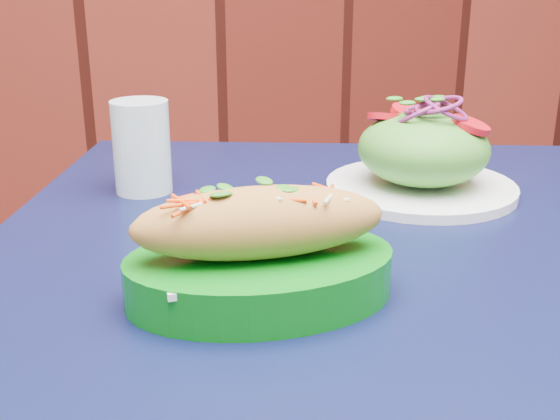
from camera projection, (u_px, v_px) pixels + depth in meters
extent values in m
cube|color=black|center=(366.00, 250.00, 0.74)|extent=(1.00, 1.00, 0.03)
cylinder|color=black|center=(149.00, 375.00, 1.19)|extent=(0.04, 0.04, 0.72)
cylinder|color=black|center=(543.00, 385.00, 1.16)|extent=(0.04, 0.04, 0.72)
cube|color=white|center=(260.00, 259.00, 0.59)|extent=(0.18, 0.11, 0.01)
ellipsoid|color=#C5843E|center=(260.00, 222.00, 0.58)|extent=(0.22, 0.08, 0.06)
cylinder|color=white|center=(421.00, 188.00, 0.88)|extent=(0.24, 0.24, 0.01)
ellipsoid|color=#4C992D|center=(423.00, 149.00, 0.86)|extent=(0.16, 0.16, 0.09)
cylinder|color=red|center=(471.00, 121.00, 0.83)|extent=(0.05, 0.05, 0.01)
cylinder|color=red|center=(386.00, 113.00, 0.87)|extent=(0.05, 0.05, 0.01)
cylinder|color=red|center=(409.00, 109.00, 0.89)|extent=(0.05, 0.05, 0.01)
torus|color=#7F1B61|center=(426.00, 109.00, 0.84)|extent=(0.06, 0.06, 0.01)
torus|color=#7F1B61|center=(426.00, 106.00, 0.84)|extent=(0.06, 0.06, 0.01)
torus|color=#7F1B61|center=(427.00, 102.00, 0.84)|extent=(0.06, 0.06, 0.01)
torus|color=#7F1B61|center=(427.00, 99.00, 0.84)|extent=(0.06, 0.06, 0.01)
cylinder|color=silver|center=(142.00, 147.00, 0.86)|extent=(0.07, 0.07, 0.11)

